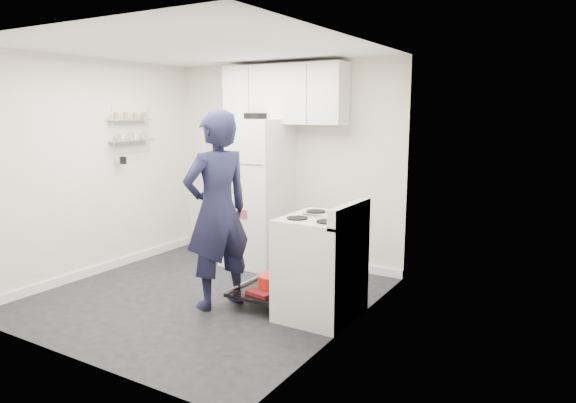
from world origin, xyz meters
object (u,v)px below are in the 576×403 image
Objects in this scene: electric_range at (320,268)px; person at (217,211)px; open_oven_door at (270,286)px; refrigerator at (257,192)px.

person is (-0.96, -0.29, 0.49)m from electric_range.
person is at bearing -145.16° from open_oven_door.
refrigerator reaches higher than electric_range.
electric_range is at bearing -37.13° from refrigerator.
electric_range is 0.57× the size of person.
person reaches higher than open_oven_door.
open_oven_door is at bearing -179.58° from electric_range.
person is at bearing -70.61° from refrigerator.
refrigerator is (-1.45, 1.10, 0.44)m from electric_range.
refrigerator is (-0.90, 1.10, 0.72)m from open_oven_door.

